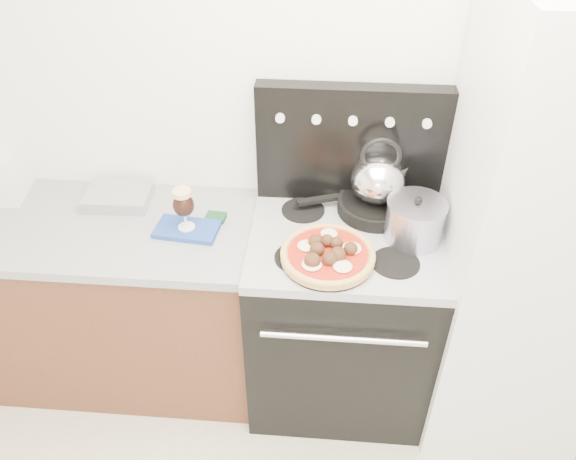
# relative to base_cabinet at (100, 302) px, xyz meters

# --- Properties ---
(room_shell) EXTENTS (3.52, 3.01, 2.52)m
(room_shell) POSITION_rel_base_cabinet_xyz_m (1.02, -0.91, 0.82)
(room_shell) COLOR beige
(room_shell) RESTS_ON ground
(base_cabinet) EXTENTS (1.45, 0.60, 0.86)m
(base_cabinet) POSITION_rel_base_cabinet_xyz_m (0.00, 0.00, 0.00)
(base_cabinet) COLOR brown
(base_cabinet) RESTS_ON ground
(countertop) EXTENTS (1.48, 0.63, 0.04)m
(countertop) POSITION_rel_base_cabinet_xyz_m (0.00, 0.00, 0.45)
(countertop) COLOR #96969D
(countertop) RESTS_ON base_cabinet
(stove_body) EXTENTS (0.76, 0.65, 0.88)m
(stove_body) POSITION_rel_base_cabinet_xyz_m (1.10, -0.02, 0.01)
(stove_body) COLOR black
(stove_body) RESTS_ON ground
(cooktop) EXTENTS (0.76, 0.65, 0.04)m
(cooktop) POSITION_rel_base_cabinet_xyz_m (1.10, -0.02, 0.47)
(cooktop) COLOR #ADADB2
(cooktop) RESTS_ON stove_body
(backguard) EXTENTS (0.76, 0.08, 0.50)m
(backguard) POSITION_rel_base_cabinet_xyz_m (1.10, 0.25, 0.74)
(backguard) COLOR black
(backguard) RESTS_ON cooktop
(fridge) EXTENTS (0.64, 0.68, 1.90)m
(fridge) POSITION_rel_base_cabinet_xyz_m (1.80, -0.05, 0.52)
(fridge) COLOR silver
(fridge) RESTS_ON ground
(foil_sheet) EXTENTS (0.28, 0.21, 0.05)m
(foil_sheet) POSITION_rel_base_cabinet_xyz_m (0.13, 0.15, 0.50)
(foil_sheet) COLOR silver
(foil_sheet) RESTS_ON countertop
(oven_mitt) EXTENTS (0.26, 0.17, 0.02)m
(oven_mitt) POSITION_rel_base_cabinet_xyz_m (0.47, -0.03, 0.48)
(oven_mitt) COLOR #20409A
(oven_mitt) RESTS_ON countertop
(beer_glass) EXTENTS (0.09, 0.09, 0.18)m
(beer_glass) POSITION_rel_base_cabinet_xyz_m (0.47, -0.03, 0.58)
(beer_glass) COLOR black
(beer_glass) RESTS_ON oven_mitt
(pizza_pan) EXTENTS (0.39, 0.39, 0.01)m
(pizza_pan) POSITION_rel_base_cabinet_xyz_m (1.03, -0.18, 0.50)
(pizza_pan) COLOR black
(pizza_pan) RESTS_ON cooktop
(pizza) EXTENTS (0.37, 0.37, 0.05)m
(pizza) POSITION_rel_base_cabinet_xyz_m (1.03, -0.18, 0.53)
(pizza) COLOR gold
(pizza) RESTS_ON pizza_pan
(skillet) EXTENTS (0.39, 0.39, 0.06)m
(skillet) POSITION_rel_base_cabinet_xyz_m (1.22, 0.15, 0.52)
(skillet) COLOR black
(skillet) RESTS_ON cooktop
(tea_kettle) EXTENTS (0.24, 0.24, 0.24)m
(tea_kettle) POSITION_rel_base_cabinet_xyz_m (1.22, 0.15, 0.67)
(tea_kettle) COLOR white
(tea_kettle) RESTS_ON skillet
(stock_pot) EXTENTS (0.27, 0.27, 0.16)m
(stock_pot) POSITION_rel_base_cabinet_xyz_m (1.36, -0.02, 0.57)
(stock_pot) COLOR #AFAEC5
(stock_pot) RESTS_ON cooktop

